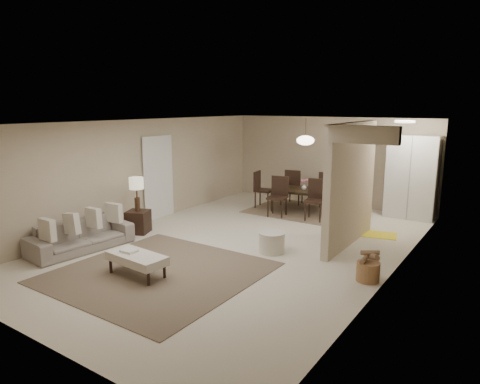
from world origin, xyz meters
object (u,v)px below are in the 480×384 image
Objects in this scene: pantry_cabinet at (412,177)px; dining_table at (304,201)px; round_pouf at (272,242)px; wicker_basket at (368,272)px; side_table at (138,222)px; ottoman_bench at (137,258)px; sofa at (81,236)px.

pantry_cabinet is 1.22× the size of dining_table.
pantry_cabinet reaches higher than round_pouf.
wicker_basket is (2.00, -0.32, -0.04)m from round_pouf.
round_pouf is (3.15, 0.54, -0.05)m from side_table.
ottoman_bench is 3.83m from wicker_basket.
pantry_cabinet reaches higher than ottoman_bench.
wicker_basket is at bearing -9.14° from round_pouf.
dining_table is (-2.92, 3.64, 0.14)m from wicker_basket.
ottoman_bench is at bearing -113.78° from pantry_cabinet.
round_pouf reaches higher than ottoman_bench.
side_table is at bearing 140.65° from ottoman_bench.
dining_table is (2.28, 5.31, 0.01)m from sofa.
ottoman_bench is (-2.88, -6.55, -0.74)m from pantry_cabinet.
ottoman_bench is 2.16× the size of round_pouf.
pantry_cabinet reaches higher than dining_table.
pantry_cabinet is 1.88× the size of ottoman_bench.
side_table is at bearing -177.57° from wicker_basket.
dining_table is at bearing 90.20° from ottoman_bench.
round_pouf is 2.02m from wicker_basket.
sofa is at bearing -148.09° from round_pouf.
pantry_cabinet is 6.79m from side_table.
round_pouf is at bearing -84.76° from dining_table.
sofa reaches higher than round_pouf.
pantry_cabinet is 7.91m from sofa.
sofa is at bearing -127.54° from pantry_cabinet.
side_table is at bearing 3.60° from sofa.
dining_table is at bearing 128.74° from wicker_basket.
sofa reaches higher than ottoman_bench.
ottoman_bench is at bearing -148.99° from wicker_basket.
sofa reaches higher than wicker_basket.
pantry_cabinet is at bearing -31.98° from sofa.
dining_table is at bearing -159.73° from pantry_cabinet.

